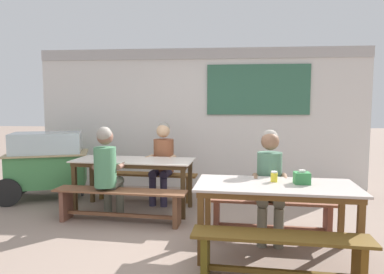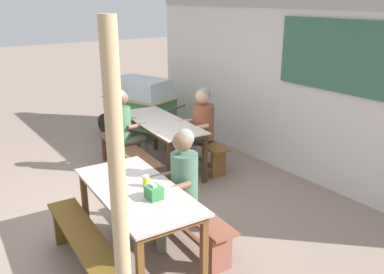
{
  "view_description": "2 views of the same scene",
  "coord_description": "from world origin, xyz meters",
  "px_view_note": "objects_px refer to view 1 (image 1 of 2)",
  "views": [
    {
      "loc": [
        0.41,
        -3.76,
        1.59
      ],
      "look_at": [
        0.04,
        0.4,
        1.19
      ],
      "focal_mm": 32.18,
      "sensor_mm": 36.0,
      "label": 1
    },
    {
      "loc": [
        4.3,
        -1.92,
        2.57
      ],
      "look_at": [
        0.4,
        0.85,
        0.94
      ],
      "focal_mm": 38.7,
      "sensor_mm": 36.0,
      "label": 2
    }
  ],
  "objects_px": {
    "food_cart": "(47,161)",
    "dining_table_near": "(276,191)",
    "bench_near_back": "(271,211)",
    "person_left_back_turned": "(107,167)",
    "bench_near_front": "(280,251)",
    "condiment_jar": "(274,177)",
    "tissue_box": "(302,178)",
    "dining_table_far": "(134,165)",
    "bench_far_front": "(120,201)",
    "bench_far_back": "(145,182)",
    "person_center_facing": "(163,157)",
    "person_right_near_table": "(270,178)"
  },
  "relations": [
    {
      "from": "bench_near_back",
      "to": "person_left_back_turned",
      "type": "xyz_separation_m",
      "value": [
        -2.15,
        0.37,
        0.44
      ]
    },
    {
      "from": "dining_table_far",
      "to": "person_left_back_turned",
      "type": "height_order",
      "value": "person_left_back_turned"
    },
    {
      "from": "bench_near_back",
      "to": "bench_near_front",
      "type": "bearing_deg",
      "value": -93.84
    },
    {
      "from": "bench_far_back",
      "to": "person_center_facing",
      "type": "distance_m",
      "value": 0.54
    },
    {
      "from": "bench_far_back",
      "to": "food_cart",
      "type": "distance_m",
      "value": 1.71
    },
    {
      "from": "bench_far_front",
      "to": "food_cart",
      "type": "height_order",
      "value": "food_cart"
    },
    {
      "from": "food_cart",
      "to": "person_center_facing",
      "type": "distance_m",
      "value": 1.99
    },
    {
      "from": "person_center_facing",
      "to": "tissue_box",
      "type": "xyz_separation_m",
      "value": [
        1.78,
        -1.86,
        0.09
      ]
    },
    {
      "from": "dining_table_far",
      "to": "person_right_near_table",
      "type": "height_order",
      "value": "person_right_near_table"
    },
    {
      "from": "dining_table_near",
      "to": "bench_near_back",
      "type": "distance_m",
      "value": 0.69
    },
    {
      "from": "bench_near_back",
      "to": "person_center_facing",
      "type": "distance_m",
      "value": 2.1
    },
    {
      "from": "bench_far_back",
      "to": "food_cart",
      "type": "relative_size",
      "value": 1.0
    },
    {
      "from": "bench_far_back",
      "to": "person_center_facing",
      "type": "relative_size",
      "value": 1.34
    },
    {
      "from": "tissue_box",
      "to": "condiment_jar",
      "type": "xyz_separation_m",
      "value": [
        -0.27,
        0.07,
        -0.01
      ]
    },
    {
      "from": "tissue_box",
      "to": "bench_near_front",
      "type": "bearing_deg",
      "value": -116.89
    },
    {
      "from": "person_left_back_turned",
      "to": "bench_near_back",
      "type": "bearing_deg",
      "value": -9.86
    },
    {
      "from": "food_cart",
      "to": "tissue_box",
      "type": "relative_size",
      "value": 11.03
    },
    {
      "from": "food_cart",
      "to": "person_center_facing",
      "type": "xyz_separation_m",
      "value": [
        1.99,
        -0.04,
        0.11
      ]
    },
    {
      "from": "bench_near_back",
      "to": "condiment_jar",
      "type": "height_order",
      "value": "condiment_jar"
    },
    {
      "from": "person_right_near_table",
      "to": "tissue_box",
      "type": "relative_size",
      "value": 8.16
    },
    {
      "from": "person_left_back_turned",
      "to": "food_cart",
      "type": "bearing_deg",
      "value": 144.02
    },
    {
      "from": "bench_near_back",
      "to": "tissue_box",
      "type": "height_order",
      "value": "tissue_box"
    },
    {
      "from": "bench_far_back",
      "to": "tissue_box",
      "type": "height_order",
      "value": "tissue_box"
    },
    {
      "from": "bench_far_front",
      "to": "condiment_jar",
      "type": "xyz_separation_m",
      "value": [
        1.91,
        -0.75,
        0.52
      ]
    },
    {
      "from": "bench_near_back",
      "to": "food_cart",
      "type": "distance_m",
      "value": 3.81
    },
    {
      "from": "dining_table_near",
      "to": "person_left_back_turned",
      "type": "height_order",
      "value": "person_left_back_turned"
    },
    {
      "from": "food_cart",
      "to": "tissue_box",
      "type": "xyz_separation_m",
      "value": [
        3.77,
        -1.91,
        0.19
      ]
    },
    {
      "from": "dining_table_far",
      "to": "bench_far_front",
      "type": "distance_m",
      "value": 0.69
    },
    {
      "from": "dining_table_far",
      "to": "person_right_near_table",
      "type": "relative_size",
      "value": 1.41
    },
    {
      "from": "dining_table_far",
      "to": "dining_table_near",
      "type": "height_order",
      "value": "same"
    },
    {
      "from": "dining_table_near",
      "to": "condiment_jar",
      "type": "distance_m",
      "value": 0.17
    },
    {
      "from": "bench_far_front",
      "to": "bench_near_front",
      "type": "relative_size",
      "value": 1.15
    },
    {
      "from": "bench_near_back",
      "to": "person_right_near_table",
      "type": "bearing_deg",
      "value": -115.71
    },
    {
      "from": "bench_far_front",
      "to": "tissue_box",
      "type": "height_order",
      "value": "tissue_box"
    },
    {
      "from": "bench_far_front",
      "to": "food_cart",
      "type": "relative_size",
      "value": 1.05
    },
    {
      "from": "person_right_near_table",
      "to": "condiment_jar",
      "type": "xyz_separation_m",
      "value": [
        -0.01,
        -0.39,
        0.09
      ]
    },
    {
      "from": "bench_near_front",
      "to": "dining_table_near",
      "type": "bearing_deg",
      "value": 86.16
    },
    {
      "from": "bench_far_back",
      "to": "person_right_near_table",
      "type": "bearing_deg",
      "value": -39.22
    },
    {
      "from": "dining_table_far",
      "to": "tissue_box",
      "type": "xyz_separation_m",
      "value": [
        2.14,
        -1.38,
        0.14
      ]
    },
    {
      "from": "food_cart",
      "to": "dining_table_near",
      "type": "bearing_deg",
      "value": -29.09
    },
    {
      "from": "dining_table_near",
      "to": "bench_far_front",
      "type": "relative_size",
      "value": 0.92
    },
    {
      "from": "bench_near_back",
      "to": "person_center_facing",
      "type": "height_order",
      "value": "person_center_facing"
    },
    {
      "from": "bench_near_back",
      "to": "person_center_facing",
      "type": "xyz_separation_m",
      "value": [
        -1.55,
        1.34,
        0.44
      ]
    },
    {
      "from": "food_cart",
      "to": "person_center_facing",
      "type": "height_order",
      "value": "person_center_facing"
    },
    {
      "from": "bench_near_front",
      "to": "condiment_jar",
      "type": "distance_m",
      "value": 0.85
    },
    {
      "from": "bench_near_front",
      "to": "person_center_facing",
      "type": "bearing_deg",
      "value": 120.89
    },
    {
      "from": "bench_far_back",
      "to": "condiment_jar",
      "type": "distance_m",
      "value": 2.67
    },
    {
      "from": "bench_far_front",
      "to": "person_right_near_table",
      "type": "bearing_deg",
      "value": -10.68
    },
    {
      "from": "condiment_jar",
      "to": "bench_near_front",
      "type": "bearing_deg",
      "value": -92.98
    },
    {
      "from": "bench_near_front",
      "to": "condiment_jar",
      "type": "relative_size",
      "value": 13.93
    }
  ]
}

